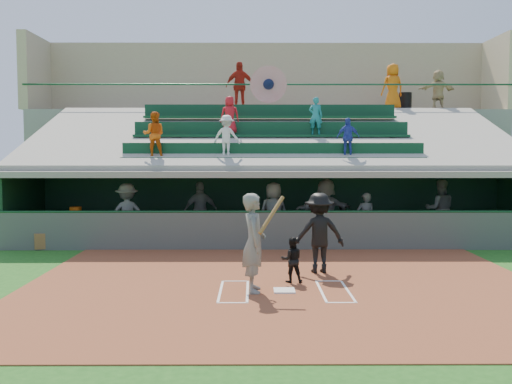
{
  "coord_description": "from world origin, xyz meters",
  "views": [
    {
      "loc": [
        -0.64,
        -11.42,
        2.84
      ],
      "look_at": [
        -0.56,
        3.5,
        1.8
      ],
      "focal_mm": 40.0,
      "sensor_mm": 36.0,
      "label": 1
    }
  ],
  "objects_px": {
    "white_table": "(78,230)",
    "catcher": "(292,260)",
    "batter_at_plate": "(254,242)",
    "water_cooler": "(76,213)",
    "trash_bin": "(405,102)",
    "home_plate": "(284,290)"
  },
  "relations": [
    {
      "from": "home_plate",
      "to": "white_table",
      "type": "distance_m",
      "value": 8.78
    },
    {
      "from": "home_plate",
      "to": "batter_at_plate",
      "type": "xyz_separation_m",
      "value": [
        -0.62,
        -0.02,
        0.99
      ]
    },
    {
      "from": "home_plate",
      "to": "catcher",
      "type": "bearing_deg",
      "value": 75.8
    },
    {
      "from": "white_table",
      "to": "water_cooler",
      "type": "height_order",
      "value": "water_cooler"
    },
    {
      "from": "batter_at_plate",
      "to": "water_cooler",
      "type": "relative_size",
      "value": 5.54
    },
    {
      "from": "home_plate",
      "to": "catcher",
      "type": "xyz_separation_m",
      "value": [
        0.21,
        0.81,
        0.48
      ]
    },
    {
      "from": "catcher",
      "to": "white_table",
      "type": "relative_size",
      "value": 1.16
    },
    {
      "from": "catcher",
      "to": "trash_bin",
      "type": "xyz_separation_m",
      "value": [
        5.74,
        12.53,
        4.49
      ]
    },
    {
      "from": "catcher",
      "to": "batter_at_plate",
      "type": "bearing_deg",
      "value": 41.48
    },
    {
      "from": "home_plate",
      "to": "white_table",
      "type": "xyz_separation_m",
      "value": [
        -6.1,
        6.29,
        0.38
      ]
    },
    {
      "from": "home_plate",
      "to": "trash_bin",
      "type": "bearing_deg",
      "value": 65.97
    },
    {
      "from": "home_plate",
      "to": "trash_bin",
      "type": "height_order",
      "value": "trash_bin"
    },
    {
      "from": "batter_at_plate",
      "to": "white_table",
      "type": "height_order",
      "value": "batter_at_plate"
    },
    {
      "from": "white_table",
      "to": "water_cooler",
      "type": "distance_m",
      "value": 0.56
    },
    {
      "from": "batter_at_plate",
      "to": "water_cooler",
      "type": "height_order",
      "value": "batter_at_plate"
    },
    {
      "from": "catcher",
      "to": "trash_bin",
      "type": "relative_size",
      "value": 1.22
    },
    {
      "from": "water_cooler",
      "to": "trash_bin",
      "type": "distance_m",
      "value": 14.6
    },
    {
      "from": "home_plate",
      "to": "trash_bin",
      "type": "distance_m",
      "value": 15.43
    },
    {
      "from": "batter_at_plate",
      "to": "catcher",
      "type": "relative_size",
      "value": 2.04
    },
    {
      "from": "white_table",
      "to": "catcher",
      "type": "bearing_deg",
      "value": -37.18
    },
    {
      "from": "catcher",
      "to": "trash_bin",
      "type": "height_order",
      "value": "trash_bin"
    },
    {
      "from": "water_cooler",
      "to": "trash_bin",
      "type": "xyz_separation_m",
      "value": [
        12.12,
        7.06,
        4.04
      ]
    }
  ]
}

